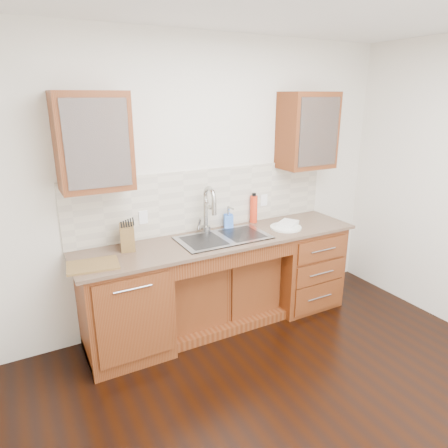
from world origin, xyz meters
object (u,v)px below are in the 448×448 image
water_bottle (254,209)px  soap_bottle (228,218)px  knife_block (127,237)px  cutting_board (93,265)px  plate (286,227)px

water_bottle → soap_bottle: bearing=-175.0°
knife_block → cutting_board: bearing=-132.0°
plate → knife_block: knife_block is taller
soap_bottle → knife_block: (-1.04, -0.10, 0.01)m
knife_block → cutting_board: 0.42m
plate → knife_block: 1.54m
cutting_board → water_bottle: bearing=12.1°
cutting_board → plate: bearing=1.3°
cutting_board → knife_block: bearing=34.8°
soap_bottle → knife_block: bearing=-153.1°
water_bottle → knife_block: bearing=-174.7°
soap_bottle → knife_block: size_ratio=0.92×
soap_bottle → water_bottle: water_bottle is taller
soap_bottle → cutting_board: soap_bottle is taller
soap_bottle → water_bottle: 0.32m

